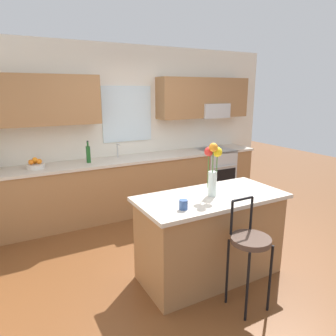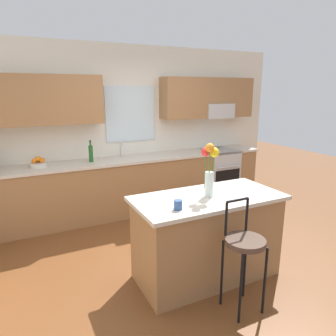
{
  "view_description": "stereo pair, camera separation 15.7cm",
  "coord_description": "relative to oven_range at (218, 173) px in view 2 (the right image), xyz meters",
  "views": [
    {
      "loc": [
        -1.88,
        -2.88,
        1.98
      ],
      "look_at": [
        -0.01,
        0.55,
        1.0
      ],
      "focal_mm": 33.09,
      "sensor_mm": 36.0,
      "label": 1
    },
    {
      "loc": [
        -1.74,
        -2.95,
        1.98
      ],
      "look_at": [
        -0.01,
        0.55,
        1.0
      ],
      "focal_mm": 33.09,
      "sensor_mm": 36.0,
      "label": 2
    }
  ],
  "objects": [
    {
      "name": "flower_vase",
      "position": [
        -1.62,
        -2.1,
        0.78
      ],
      "size": [
        0.17,
        0.16,
        0.56
      ],
      "color": "silver",
      "rests_on": "kitchen_island"
    },
    {
      "name": "counter_run",
      "position": [
        -1.6,
        0.02,
        0.01
      ],
      "size": [
        4.56,
        0.64,
        0.92
      ],
      "color": "#996B42",
      "rests_on": "ground"
    },
    {
      "name": "back_wall_assembly",
      "position": [
        -1.56,
        0.31,
        1.05
      ],
      "size": [
        5.6,
        0.5,
        2.7
      ],
      "color": "silver",
      "rests_on": "ground"
    },
    {
      "name": "mug_ceramic",
      "position": [
        -2.08,
        -2.28,
        0.51
      ],
      "size": [
        0.08,
        0.08,
        0.09
      ],
      "primitive_type": "cylinder",
      "color": "#33518C",
      "rests_on": "kitchen_island"
    },
    {
      "name": "oven_range",
      "position": [
        0.0,
        0.0,
        0.0
      ],
      "size": [
        0.6,
        0.64,
        0.92
      ],
      "color": "#B7BABC",
      "rests_on": "ground"
    },
    {
      "name": "fruit_bowl_oranges",
      "position": [
        -3.09,
        0.03,
        0.51
      ],
      "size": [
        0.24,
        0.24,
        0.16
      ],
      "color": "silver",
      "rests_on": "counter_run"
    },
    {
      "name": "kitchen_island",
      "position": [
        -1.62,
        -2.1,
        0.0
      ],
      "size": [
        1.57,
        0.76,
        0.92
      ],
      "color": "#996B42",
      "rests_on": "ground"
    },
    {
      "name": "sink_faucet",
      "position": [
        -1.83,
        0.17,
        0.6
      ],
      "size": [
        0.02,
        0.13,
        0.23
      ],
      "color": "#B7BABC",
      "rests_on": "counter_run"
    },
    {
      "name": "bottle_olive_oil",
      "position": [
        -2.35,
        0.02,
        0.59
      ],
      "size": [
        0.06,
        0.06,
        0.33
      ],
      "color": "#1E5923",
      "rests_on": "counter_run"
    },
    {
      "name": "ground_plane",
      "position": [
        -1.59,
        -1.68,
        -0.46
      ],
      "size": [
        14.0,
        14.0,
        0.0
      ],
      "primitive_type": "plane",
      "color": "brown"
    },
    {
      "name": "bar_stool_near",
      "position": [
        -1.62,
        -2.69,
        0.18
      ],
      "size": [
        0.36,
        0.36,
        1.04
      ],
      "color": "black",
      "rests_on": "ground"
    }
  ]
}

